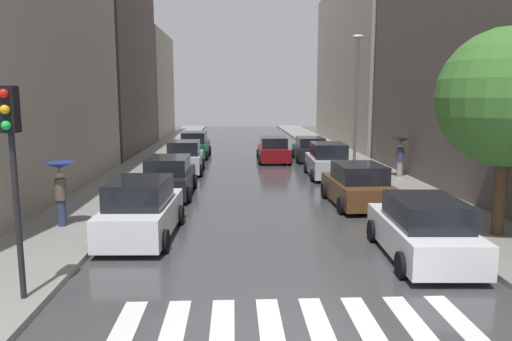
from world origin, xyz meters
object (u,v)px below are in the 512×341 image
object	(u,v)px
pedestrian_foreground	(401,149)
parked_car_right_fourth	(310,150)
parked_car_right_nearest	(423,230)
parked_car_left_second	(169,177)
parked_car_right_second	(358,186)
pedestrian_by_kerb	(60,181)
car_midroad	(273,150)
traffic_light_left_corner	(12,146)
lamp_post_right	(356,94)
parked_car_left_third	(185,158)
parked_car_left_fourth	(195,146)
parked_car_left_nearest	(142,210)
parked_car_right_third	(328,161)
street_tree_right	(507,98)

from	to	relation	value
pedestrian_foreground	parked_car_right_fourth	bearing A→B (deg)	-37.34
parked_car_right_nearest	parked_car_left_second	bearing A→B (deg)	44.87
parked_car_right_second	pedestrian_by_kerb	distance (m)	10.78
car_midroad	traffic_light_left_corner	distance (m)	22.79
parked_car_left_second	lamp_post_right	world-z (taller)	lamp_post_right
pedestrian_foreground	lamp_post_right	size ratio (longest dim) A/B	0.27
traffic_light_left_corner	parked_car_left_third	bearing A→B (deg)	84.67
parked_car_right_fourth	parked_car_right_nearest	bearing A→B (deg)	-179.74
parked_car_left_second	parked_car_left_fourth	bearing A→B (deg)	-0.36
parked_car_right_second	parked_car_right_fourth	xyz separation A→B (m)	(0.22, 13.21, -0.04)
pedestrian_foreground	parked_car_left_second	bearing A→B (deg)	44.63
lamp_post_right	pedestrian_foreground	bearing A→B (deg)	-49.24
parked_car_right_second	parked_car_left_nearest	bearing A→B (deg)	115.45
parked_car_right_third	pedestrian_by_kerb	distance (m)	14.24
parked_car_right_second	parked_car_left_second	bearing A→B (deg)	70.83
parked_car_left_second	parked_car_right_nearest	distance (m)	11.54
parked_car_right_nearest	traffic_light_left_corner	bearing A→B (deg)	107.50
parked_car_left_nearest	street_tree_right	xyz separation A→B (m)	(10.68, -0.61, 3.35)
parked_car_left_third	parked_car_right_second	xyz separation A→B (m)	(7.56, -8.43, -0.06)
car_midroad	parked_car_left_second	bearing A→B (deg)	153.59
parked_car_left_nearest	parked_car_left_fourth	distance (m)	19.14
parked_car_left_fourth	traffic_light_left_corner	size ratio (longest dim) A/B	1.05
parked_car_left_second	parked_car_right_nearest	world-z (taller)	parked_car_left_second
parked_car_left_nearest	parked_car_left_second	bearing A→B (deg)	2.28
parked_car_left_third	car_midroad	bearing A→B (deg)	-50.68
parked_car_left_second	pedestrian_foreground	world-z (taller)	pedestrian_foreground
parked_car_left_fourth	pedestrian_by_kerb	world-z (taller)	pedestrian_by_kerb
pedestrian_foreground	pedestrian_by_kerb	bearing A→B (deg)	60.05
parked_car_left_fourth	parked_car_right_second	world-z (taller)	parked_car_left_fourth
parked_car_left_third	parked_car_right_nearest	size ratio (longest dim) A/B	0.91
parked_car_left_second	traffic_light_left_corner	size ratio (longest dim) A/B	1.08
parked_car_right_fourth	car_midroad	xyz separation A→B (m)	(-2.45, -0.31, 0.02)
car_midroad	lamp_post_right	xyz separation A→B (m)	(4.08, -5.06, 3.60)
car_midroad	traffic_light_left_corner	world-z (taller)	traffic_light_left_corner
parked_car_right_fourth	parked_car_left_fourth	bearing A→B (deg)	76.30
parked_car_right_third	traffic_light_left_corner	bearing A→B (deg)	150.54
parked_car_left_second	parked_car_right_nearest	size ratio (longest dim) A/B	1.04
parked_car_right_third	pedestrian_foreground	size ratio (longest dim) A/B	2.17
traffic_light_left_corner	lamp_post_right	size ratio (longest dim) A/B	0.59
parked_car_left_third	parked_car_right_nearest	world-z (taller)	parked_car_left_third
parked_car_left_second	pedestrian_foreground	distance (m)	11.81
parked_car_right_second	pedestrian_foreground	world-z (taller)	pedestrian_foreground
parked_car_left_third	traffic_light_left_corner	xyz separation A→B (m)	(-1.60, -17.10, 2.45)
parked_car_left_fourth	parked_car_right_second	bearing A→B (deg)	-152.32
parked_car_left_nearest	traffic_light_left_corner	bearing A→B (deg)	163.95
pedestrian_by_kerb	parked_car_left_third	bearing A→B (deg)	-10.45
parked_car_right_second	lamp_post_right	bearing A→B (deg)	-15.34
parked_car_right_third	pedestrian_by_kerb	world-z (taller)	pedestrian_by_kerb
pedestrian_by_kerb	street_tree_right	xyz separation A→B (m)	(13.38, -1.54, 2.59)
street_tree_right	lamp_post_right	world-z (taller)	lamp_post_right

